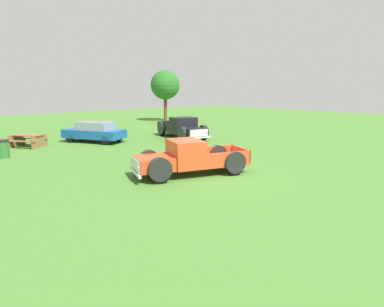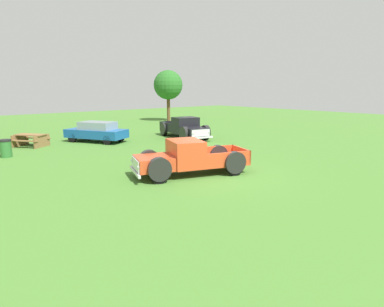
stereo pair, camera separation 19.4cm
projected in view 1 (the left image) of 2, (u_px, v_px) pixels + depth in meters
name	position (u px, v px, depth m)	size (l,w,h in m)	color
ground_plane	(217.00, 173.00, 13.98)	(80.00, 80.00, 0.00)	#477A2D
pickup_truck_foreground	(184.00, 159.00, 13.49)	(5.15, 3.23, 1.48)	#D14723
pickup_truck_behind_left	(184.00, 128.00, 23.39)	(2.78, 5.29, 1.54)	black
sedan_distant_a	(94.00, 132.00, 21.82)	(3.48, 4.42, 1.38)	#195699
picnic_table	(28.00, 139.00, 20.06)	(2.26, 2.33, 0.78)	olive
trash_can	(3.00, 149.00, 16.91)	(0.59, 0.59, 0.95)	#2D6B2D
oak_tree_east	(165.00, 85.00, 35.27)	(3.17, 3.17, 5.53)	brown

